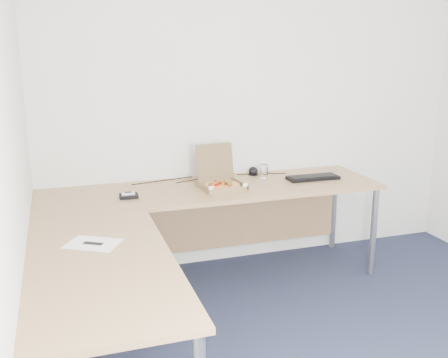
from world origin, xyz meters
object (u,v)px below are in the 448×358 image
object	(u,v)px
drinking_glass	(264,171)
keyboard	(313,178)
desk	(183,213)
pizza_box	(221,183)
wallet	(129,196)

from	to	relation	value
drinking_glass	keyboard	distance (m)	0.38
drinking_glass	keyboard	size ratio (longest dim) A/B	0.27
desk	pizza_box	size ratio (longest dim) A/B	7.34
desk	drinking_glass	xyz separation A→B (m)	(0.79, 0.57, 0.08)
pizza_box	keyboard	size ratio (longest dim) A/B	0.84
drinking_glass	desk	bearing A→B (deg)	-144.35
desk	wallet	distance (m)	0.47
wallet	pizza_box	bearing A→B (deg)	7.80
pizza_box	keyboard	distance (m)	0.75
desk	pizza_box	distance (m)	0.56
keyboard	wallet	size ratio (longest dim) A/B	3.22
pizza_box	keyboard	xyz separation A→B (m)	(0.75, 0.01, -0.02)
desk	keyboard	size ratio (longest dim) A/B	6.18
pizza_box	wallet	world-z (taller)	pizza_box
wallet	drinking_glass	bearing A→B (deg)	15.39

